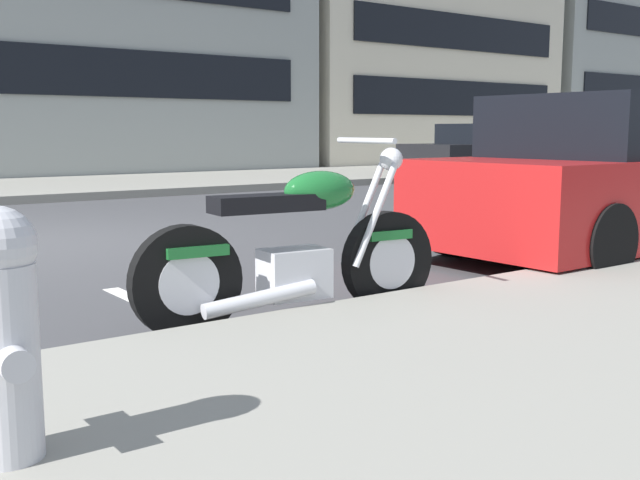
# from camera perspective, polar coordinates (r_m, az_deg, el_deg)

# --- Properties ---
(ground_plane) EXTENTS (260.00, 260.00, 0.00)m
(ground_plane) POSITION_cam_1_polar(r_m,az_deg,el_deg) (8.45, -22.07, -0.34)
(ground_plane) COLOR #3D3D3F
(sidewalk_far_curb) EXTENTS (120.00, 5.00, 0.14)m
(sidewalk_far_curb) POSITION_cam_1_polar(r_m,az_deg,el_deg) (20.60, 6.70, 5.10)
(sidewalk_far_curb) COLOR gray
(sidewalk_far_curb) RESTS_ON ground
(parking_stall_stripe) EXTENTS (0.12, 2.20, 0.01)m
(parking_stall_stripe) POSITION_cam_1_polar(r_m,az_deg,el_deg) (4.88, -10.77, -5.71)
(parking_stall_stripe) COLOR silver
(parking_stall_stripe) RESTS_ON ground
(parked_motorcycle) EXTENTS (2.04, 0.62, 1.12)m
(parked_motorcycle) POSITION_cam_1_polar(r_m,az_deg,el_deg) (4.61, -1.70, -0.97)
(parked_motorcycle) COLOR black
(parked_motorcycle) RESTS_ON ground
(parked_car_at_intersection) EXTENTS (4.10, 1.84, 1.48)m
(parked_car_at_intersection) POSITION_cam_1_polar(r_m,az_deg,el_deg) (7.77, 20.98, 4.15)
(parked_car_at_intersection) COLOR #AD1919
(parked_car_at_intersection) RESTS_ON ground
(car_opposite_curb) EXTENTS (4.29, 2.00, 1.32)m
(car_opposite_curb) POSITION_cam_1_polar(r_m,az_deg,el_deg) (17.94, 12.79, 6.31)
(car_opposite_curb) COLOR black
(car_opposite_curb) RESTS_ON ground
(fire_hydrant) EXTENTS (0.24, 0.36, 0.80)m
(fire_hydrant) POSITION_cam_1_polar(r_m,az_deg,el_deg) (2.56, -22.75, -6.04)
(fire_hydrant) COLOR #B7B7BC
(fire_hydrant) RESTS_ON sidewalk_near_curb
(townhouse_mid_block) EXTENTS (10.44, 10.78, 9.98)m
(townhouse_mid_block) POSITION_cam_1_polar(r_m,az_deg,el_deg) (29.42, 2.67, 15.67)
(townhouse_mid_block) COLOR beige
(townhouse_mid_block) RESTS_ON ground
(townhouse_behind_pole) EXTENTS (9.15, 11.20, 12.62)m
(townhouse_behind_pole) POSITION_cam_1_polar(r_m,az_deg,el_deg) (37.10, 15.59, 15.88)
(townhouse_behind_pole) COLOR #939993
(townhouse_behind_pole) RESTS_ON ground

